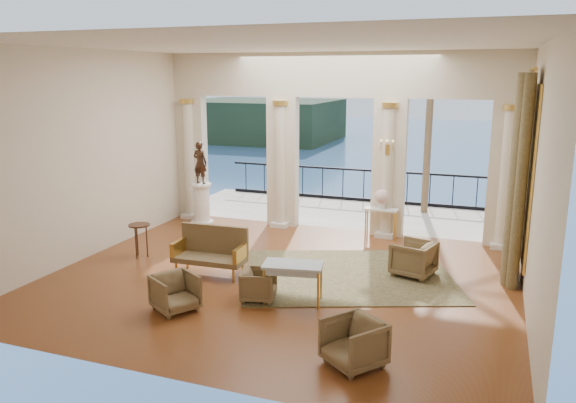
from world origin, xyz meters
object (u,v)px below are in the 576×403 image
at_px(statue, 200,163).
at_px(side_table, 139,229).
at_px(pedestal, 202,205).
at_px(armchair_a, 175,291).
at_px(armchair_b, 354,341).
at_px(armchair_d, 259,283).
at_px(console_table, 381,214).
at_px(game_table, 293,268).
at_px(armchair_c, 413,257).
at_px(settee, 211,250).

distance_m(statue, side_table, 3.15).
bearing_deg(side_table, pedestal, 91.95).
relative_size(armchair_a, side_table, 0.93).
distance_m(armchair_b, armchair_d, 2.74).
xyz_separation_m(armchair_b, console_table, (-0.85, 6.26, 0.26)).
bearing_deg(armchair_d, console_table, -29.73).
bearing_deg(armchair_b, side_table, -171.23).
relative_size(pedestal, console_table, 1.39).
xyz_separation_m(statue, side_table, (0.10, -2.98, -1.03)).
distance_m(game_table, console_table, 4.51).
xyz_separation_m(statue, console_table, (4.80, 0.30, -1.04)).
height_order(statue, console_table, statue).
bearing_deg(statue, armchair_c, 168.22).
relative_size(armchair_b, game_table, 0.66).
bearing_deg(settee, armchair_b, -38.54).
height_order(game_table, side_table, side_table).
bearing_deg(game_table, armchair_a, -160.15).
bearing_deg(console_table, game_table, -99.14).
bearing_deg(side_table, armchair_d, -20.84).
relative_size(armchair_a, armchair_b, 0.95).
relative_size(game_table, side_table, 1.50).
bearing_deg(statue, side_table, 99.27).
xyz_separation_m(game_table, pedestal, (-4.11, 4.16, -0.11)).
relative_size(armchair_b, armchair_d, 1.20).
relative_size(settee, game_table, 1.31).
bearing_deg(pedestal, armchair_b, -46.51).
relative_size(armchair_a, game_table, 0.62).
distance_m(armchair_d, side_table, 3.66).
distance_m(armchair_a, side_table, 3.17).
bearing_deg(game_table, armchair_d, -179.70).
bearing_deg(statue, console_table, -169.13).
bearing_deg(armchair_b, pedestal, 170.50).
distance_m(armchair_b, statue, 8.33).
relative_size(armchair_d, settee, 0.42).
relative_size(armchair_c, settee, 0.53).
bearing_deg(armchair_b, armchair_a, -156.01).
distance_m(settee, console_table, 4.55).
bearing_deg(armchair_a, armchair_c, -17.56).
relative_size(armchair_c, side_table, 1.04).
height_order(armchair_a, settee, settee).
xyz_separation_m(armchair_c, statue, (-5.93, 2.05, 1.28)).
distance_m(settee, statue, 4.09).
bearing_deg(pedestal, armchair_a, -65.72).
bearing_deg(armchair_c, armchair_a, -33.07).
xyz_separation_m(settee, game_table, (2.06, -0.83, 0.16)).
xyz_separation_m(armchair_d, settee, (-1.45, 0.95, 0.17)).
relative_size(settee, pedestal, 1.33).
distance_m(armchair_a, armchair_c, 4.77).
relative_size(pedestal, statue, 0.99).
xyz_separation_m(settee, side_table, (-1.95, 0.35, 0.17)).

